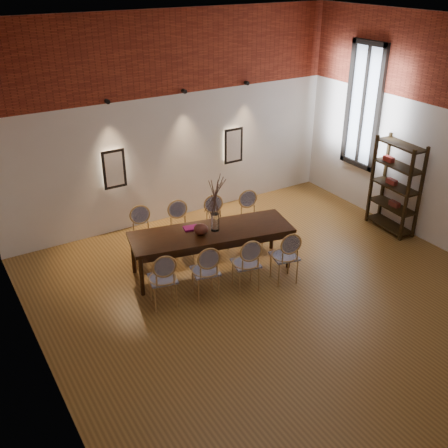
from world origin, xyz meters
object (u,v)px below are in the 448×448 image
shelving_rack (395,186)px  dining_table (212,251)px  chair_far_d (251,219)px  bowl (201,229)px  chair_near_c (246,263)px  chair_far_c (217,224)px  book (192,228)px  chair_near_b (205,270)px  chair_near_a (163,278)px  vase (215,222)px  chair_far_b (181,230)px  chair_far_a (144,236)px  chair_near_d (284,256)px

shelving_rack → dining_table: bearing=176.9°
chair_far_d → bowl: size_ratio=3.92×
chair_far_d → shelving_rack: size_ratio=0.52×
bowl → shelving_rack: size_ratio=0.13×
chair_near_c → chair_far_c: 1.42m
dining_table → chair_near_c: bearing=-64.7°
book → chair_far_c: bearing=28.4°
chair_near_b → book: (0.23, 0.86, 0.30)m
chair_far_c → chair_far_d: (0.66, -0.14, 0.00)m
chair_near_b → shelving_rack: 4.26m
chair_near_c → bowl: chair_near_c is taller
bowl → shelving_rack: (3.95, -0.48, 0.06)m
chair_far_c → bowl: bearing=55.2°
chair_near_c → chair_near_a: bearing=180.0°
vase → book: size_ratio=1.15×
chair_near_b → chair_far_b: 1.42m
chair_near_a → chair_far_b: size_ratio=1.00×
dining_table → chair_far_b: bearing=115.3°
chair_near_a → chair_near_c: 1.35m
bowl → chair_near_b: bearing=-114.1°
vase → book: 0.42m
vase → bowl: (-0.26, 0.01, -0.06)m
book → chair_far_a: bearing=131.4°
chair_far_a → book: chair_far_a is taller
dining_table → chair_far_c: 0.79m
chair_far_c → book: (-0.72, -0.39, 0.30)m
shelving_rack → vase: bearing=177.0°
chair_far_a → shelving_rack: 4.82m
chair_far_b → bowl: size_ratio=3.92×
chair_near_c → book: chair_near_c is taller
bowl → shelving_rack: bearing=-7.0°
shelving_rack → chair_far_d: bearing=163.9°
bowl → chair_far_d: bearing=20.3°
chair_near_b → book: bearing=87.0°
chair_far_a → chair_far_c: same height
dining_table → chair_far_c: chair_far_c is taller
dining_table → chair_far_b: chair_far_b is taller
shelving_rack → chair_near_c: bearing=-171.2°
chair_near_b → shelving_rack: (4.23, 0.13, 0.43)m
chair_near_a → chair_near_b: size_ratio=1.00×
chair_far_d → vase: (-1.07, -0.50, 0.43)m
chair_near_a → bowl: bearing=39.1°
chair_near_b → vase: (0.54, 0.61, 0.43)m
dining_table → chair_far_d: (1.14, 0.49, 0.09)m
chair_near_c → chair_far_c: size_ratio=1.00×
chair_near_a → chair_far_c: size_ratio=1.00×
chair_near_a → chair_far_b: (0.95, 1.25, 0.00)m
chair_near_d → vase: bearing=143.0°
vase → chair_far_a: bearing=134.4°
chair_far_c → chair_far_a: bearing=0.0°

